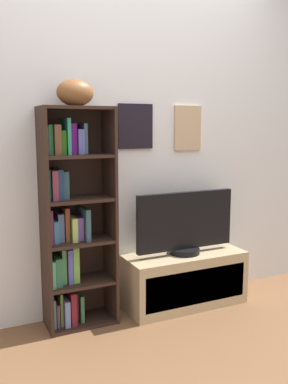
% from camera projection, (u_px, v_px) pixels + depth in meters
% --- Properties ---
extents(back_wall, '(4.80, 0.08, 2.41)m').
position_uv_depth(back_wall, '(119.00, 145.00, 3.01)').
color(back_wall, silver).
rests_on(back_wall, ground).
extents(bookshelf, '(0.47, 0.27, 1.46)m').
position_uv_depth(bookshelf, '(71.00, 223.00, 2.79)').
color(bookshelf, black).
rests_on(bookshelf, ground).
extents(football, '(0.28, 0.21, 0.17)m').
position_uv_depth(football, '(75.00, 93.00, 2.65)').
color(football, brown).
rests_on(football, bookshelf).
extents(tv_stand, '(0.91, 0.36, 0.40)m').
position_uv_depth(tv_stand, '(185.00, 279.00, 3.16)').
color(tv_stand, tan).
rests_on(tv_stand, ground).
extents(television, '(0.78, 0.22, 0.46)m').
position_uv_depth(television, '(185.00, 223.00, 3.09)').
color(television, black).
rests_on(television, tv_stand).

